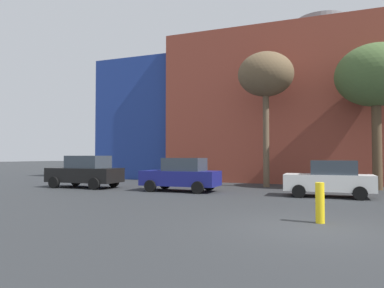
{
  "coord_description": "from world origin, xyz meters",
  "views": [
    {
      "loc": [
        0.43,
        -9.45,
        1.82
      ],
      "look_at": [
        -6.72,
        9.23,
        2.52
      ],
      "focal_mm": 33.03,
      "sensor_mm": 36.0,
      "label": 1
    }
  ],
  "objects": [
    {
      "name": "parked_car_2",
      "position": [
        0.54,
        7.55,
        0.82
      ],
      "size": [
        3.78,
        1.86,
        1.64
      ],
      "rotation": [
        0.0,
        0.0,
        3.14
      ],
      "color": "white",
      "rests_on": "ground_plane"
    },
    {
      "name": "bollard_yellow_0",
      "position": [
        0.24,
        0.85,
        0.55
      ],
      "size": [
        0.24,
        0.24,
        1.1
      ],
      "primitive_type": "cylinder",
      "color": "yellow",
      "rests_on": "ground_plane"
    },
    {
      "name": "building_backdrop",
      "position": [
        0.13,
        20.55,
        5.27
      ],
      "size": [
        35.09,
        12.74,
        12.81
      ],
      "color": "brown",
      "rests_on": "ground_plane"
    },
    {
      "name": "bare_tree_0",
      "position": [
        -2.93,
        11.67,
        6.62
      ],
      "size": [
        3.3,
        3.3,
        8.04
      ],
      "color": "brown",
      "rests_on": "ground_plane"
    },
    {
      "name": "parked_car_1",
      "position": [
        -6.66,
        7.55,
        0.86
      ],
      "size": [
        4.01,
        1.97,
        1.74
      ],
      "rotation": [
        0.0,
        0.0,
        3.14
      ],
      "color": "navy",
      "rests_on": "ground_plane"
    },
    {
      "name": "parked_car_0",
      "position": [
        -12.72,
        7.55,
        0.92
      ],
      "size": [
        4.28,
        2.1,
        1.86
      ],
      "rotation": [
        0.0,
        0.0,
        3.14
      ],
      "color": "black",
      "rests_on": "ground_plane"
    },
    {
      "name": "bare_tree_1",
      "position": [
        2.98,
        12.04,
        6.19
      ],
      "size": [
        4.27,
        4.27,
        7.97
      ],
      "color": "brown",
      "rests_on": "ground_plane"
    },
    {
      "name": "ground_plane",
      "position": [
        0.0,
        0.0,
        0.0
      ],
      "size": [
        200.0,
        200.0,
        0.0
      ],
      "primitive_type": "plane",
      "color": "#2D3033"
    }
  ]
}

